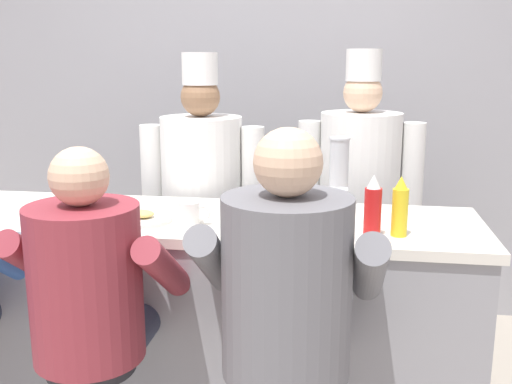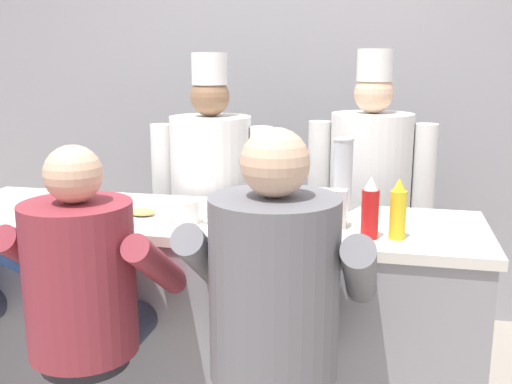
% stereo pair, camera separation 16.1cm
% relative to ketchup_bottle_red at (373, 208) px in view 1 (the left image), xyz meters
% --- Properties ---
extents(wall_back, '(10.00, 0.06, 2.70)m').
position_rel_ketchup_bottle_red_xyz_m(wall_back, '(-0.70, 1.65, 0.26)').
color(wall_back, '#99999E').
rests_on(wall_back, ground_plane).
extents(diner_counter, '(2.32, 0.66, 0.98)m').
position_rel_ketchup_bottle_red_xyz_m(diner_counter, '(-0.70, 0.17, -0.60)').
color(diner_counter, gray).
rests_on(diner_counter, ground_plane).
extents(ketchup_bottle_red, '(0.06, 0.06, 0.23)m').
position_rel_ketchup_bottle_red_xyz_m(ketchup_bottle_red, '(0.00, 0.00, 0.00)').
color(ketchup_bottle_red, red).
rests_on(ketchup_bottle_red, diner_counter).
extents(mustard_bottle_yellow, '(0.06, 0.06, 0.23)m').
position_rel_ketchup_bottle_red_xyz_m(mustard_bottle_yellow, '(0.10, 0.02, -0.00)').
color(mustard_bottle_yellow, yellow).
rests_on(mustard_bottle_yellow, diner_counter).
extents(hot_sauce_bottle_orange, '(0.03, 0.03, 0.13)m').
position_rel_ketchup_bottle_red_xyz_m(hot_sauce_bottle_orange, '(-0.19, -0.05, -0.05)').
color(hot_sauce_bottle_orange, orange).
rests_on(hot_sauce_bottle_orange, diner_counter).
extents(water_pitcher_clear, '(0.13, 0.12, 0.22)m').
position_rel_ketchup_bottle_red_xyz_m(water_pitcher_clear, '(-0.36, 0.07, 0.00)').
color(water_pitcher_clear, silver).
rests_on(water_pitcher_clear, diner_counter).
extents(breakfast_plate, '(0.25, 0.25, 0.05)m').
position_rel_ketchup_bottle_red_xyz_m(breakfast_plate, '(-0.92, 0.05, -0.09)').
color(breakfast_plate, white).
rests_on(breakfast_plate, diner_counter).
extents(cereal_bowl, '(0.14, 0.14, 0.06)m').
position_rel_ketchup_bottle_red_xyz_m(cereal_bowl, '(-1.17, -0.03, -0.08)').
color(cereal_bowl, white).
rests_on(cereal_bowl, diner_counter).
extents(coffee_mug_white, '(0.13, 0.08, 0.09)m').
position_rel_ketchup_bottle_red_xyz_m(coffee_mug_white, '(-0.71, 0.05, -0.06)').
color(coffee_mug_white, white).
rests_on(coffee_mug_white, diner_counter).
extents(cup_stack_steel, '(0.09, 0.09, 0.31)m').
position_rel_ketchup_bottle_red_xyz_m(cup_stack_steel, '(-0.13, 0.40, 0.05)').
color(cup_stack_steel, '#B7BABF').
rests_on(cup_stack_steel, diner_counter).
extents(napkin_dispenser_chrome, '(0.12, 0.07, 0.15)m').
position_rel_ketchup_bottle_red_xyz_m(napkin_dispenser_chrome, '(-0.15, 0.12, -0.03)').
color(napkin_dispenser_chrome, silver).
rests_on(napkin_dispenser_chrome, diner_counter).
extents(diner_seated_maroon, '(0.57, 0.56, 1.35)m').
position_rel_ketchup_bottle_red_xyz_m(diner_seated_maroon, '(-0.95, -0.38, -0.24)').
color(diner_seated_maroon, '#B2B5BA').
rests_on(diner_seated_maroon, ground_plane).
extents(diner_seated_grey, '(0.63, 0.62, 1.43)m').
position_rel_ketchup_bottle_red_xyz_m(diner_seated_grey, '(-0.28, -0.37, -0.20)').
color(diner_seated_grey, '#B2B5BA').
rests_on(diner_seated_grey, ground_plane).
extents(cook_in_whites_near, '(0.65, 0.41, 1.65)m').
position_rel_ketchup_bottle_red_xyz_m(cook_in_whites_near, '(-0.84, 0.76, -0.18)').
color(cook_in_whites_near, '#232328').
rests_on(cook_in_whites_near, ground_plane).
extents(cook_in_whites_far, '(0.65, 0.42, 1.67)m').
position_rel_ketchup_bottle_red_xyz_m(cook_in_whites_far, '(-0.03, 0.95, -0.17)').
color(cook_in_whites_far, '#232328').
rests_on(cook_in_whites_far, ground_plane).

